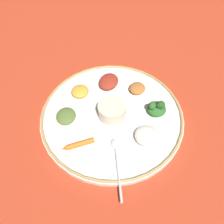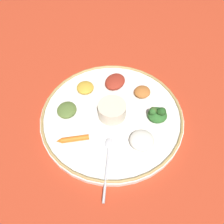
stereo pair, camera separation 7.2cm
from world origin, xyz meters
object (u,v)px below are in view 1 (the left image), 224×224
at_px(carrot_near_spoon, 78,144).
at_px(spoon, 117,158).
at_px(greens_pile, 157,108).
at_px(center_bowl, 112,110).

bearing_deg(carrot_near_spoon, spoon, -91.10).
relative_size(greens_pile, carrot_near_spoon, 0.79).
relative_size(spoon, greens_pile, 2.64).
bearing_deg(spoon, carrot_near_spoon, 88.90).
xyz_separation_m(center_bowl, carrot_near_spoon, (-0.13, 0.05, -0.02)).
bearing_deg(center_bowl, carrot_near_spoon, 157.92).
bearing_deg(spoon, greens_pile, -18.62).
bearing_deg(center_bowl, spoon, -155.75).
bearing_deg(greens_pile, center_bowl, 113.96).
bearing_deg(greens_pile, spoon, 161.38).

